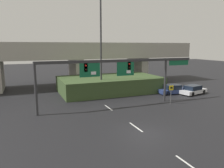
# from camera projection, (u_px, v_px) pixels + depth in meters

# --- Properties ---
(ground_plane) EXTENTS (160.00, 160.00, 0.00)m
(ground_plane) POSITION_uv_depth(u_px,v_px,m) (143.00, 132.00, 18.42)
(ground_plane) COLOR black
(lane_markings) EXTENTS (0.14, 36.32, 0.01)m
(lane_markings) POSITION_uv_depth(u_px,v_px,m) (99.00, 101.00, 28.89)
(lane_markings) COLOR silver
(lane_markings) RESTS_ON ground
(signal_gantry) EXTENTS (19.77, 0.44, 5.65)m
(signal_gantry) POSITION_uv_depth(u_px,v_px,m) (118.00, 68.00, 25.55)
(signal_gantry) COLOR #2D2D30
(signal_gantry) RESTS_ON ground
(speed_limit_sign) EXTENTS (0.60, 0.11, 2.42)m
(speed_limit_sign) POSITION_uv_depth(u_px,v_px,m) (171.00, 92.00, 27.13)
(speed_limit_sign) COLOR #4C4C4C
(speed_limit_sign) RESTS_ON ground
(highway_light_pole_near) EXTENTS (0.70, 0.36, 14.04)m
(highway_light_pole_near) POSITION_uv_depth(u_px,v_px,m) (101.00, 44.00, 30.78)
(highway_light_pole_near) COLOR #2D2D30
(highway_light_pole_near) RESTS_ON ground
(overpass_bridge) EXTENTS (45.45, 8.08, 7.76)m
(overpass_bridge) POSITION_uv_depth(u_px,v_px,m) (76.00, 56.00, 39.86)
(overpass_bridge) COLOR #A39E93
(overpass_bridge) RESTS_ON ground
(grass_embankment) EXTENTS (15.52, 8.86, 2.35)m
(grass_embankment) POSITION_uv_depth(u_px,v_px,m) (110.00, 84.00, 34.79)
(grass_embankment) COLOR #384C28
(grass_embankment) RESTS_ON ground
(parked_sedan_near_right) EXTENTS (4.62, 2.19, 1.40)m
(parked_sedan_near_right) POSITION_uv_depth(u_px,v_px,m) (173.00, 90.00, 33.12)
(parked_sedan_near_right) COLOR navy
(parked_sedan_near_right) RESTS_ON ground
(parked_sedan_mid_right) EXTENTS (4.80, 2.83, 1.35)m
(parked_sedan_mid_right) POSITION_uv_depth(u_px,v_px,m) (193.00, 90.00, 32.96)
(parked_sedan_mid_right) COLOR silver
(parked_sedan_mid_right) RESTS_ON ground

